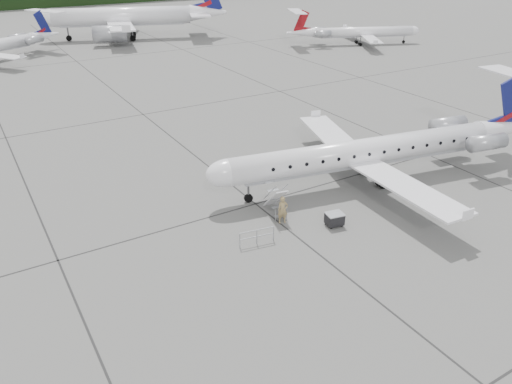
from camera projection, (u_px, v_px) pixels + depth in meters
ground at (378, 218)px, 33.33m from camera, size 320.00×320.00×0.00m
main_regional_jet at (365, 140)px, 36.67m from camera, size 30.34×24.22×6.99m
airstair at (275, 199)px, 33.45m from camera, size 1.25×2.40×2.19m
passenger at (283, 210)px, 32.45m from camera, size 0.79×0.64×1.88m
safety_railing at (257, 237)px, 30.32m from camera, size 2.18×0.45×1.00m
baggage_cart at (334, 219)px, 32.33m from camera, size 1.22×1.05×0.93m
bg_narrowbody at (121, 7)px, 89.33m from camera, size 36.85×31.64×11.15m
bg_regional_right at (364, 27)px, 86.00m from camera, size 26.89×23.55×5.87m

